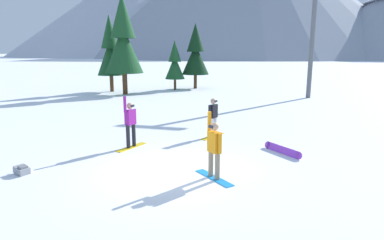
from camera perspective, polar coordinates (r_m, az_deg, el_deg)
ground_plane at (r=10.57m, az=-4.07°, el=-8.62°), size 800.00×800.00×0.00m
snowboarder_foreground at (r=9.62m, az=3.88°, el=-4.92°), size 1.36×1.25×1.96m
snowboarder_midground at (r=12.89m, az=-10.60°, el=-0.55°), size 0.70×1.51×2.04m
snowboarder_background at (r=14.37m, az=3.66°, el=0.58°), size 0.81×1.55×1.69m
loose_snowboard_near_left at (r=12.59m, az=15.41°, el=-5.00°), size 1.38×1.36×0.27m
backpack_grey at (r=11.41m, az=-27.37°, el=-7.66°), size 0.56×0.46×0.29m
pine_tree_short at (r=32.34m, az=-3.00°, el=9.84°), size 1.91×1.91×4.75m
pine_tree_leaning at (r=29.24m, az=-11.83°, el=13.32°), size 3.26×3.26×8.40m
pine_tree_slender at (r=33.39m, az=0.60°, el=11.47°), size 2.70×2.70×6.40m
pine_tree_tall at (r=31.58m, az=-14.00°, el=11.62°), size 2.44×2.44×6.93m
ski_lift_tower at (r=28.15m, az=20.24°, el=15.02°), size 3.45×0.36×9.73m
peak_central_summit at (r=285.96m, az=-6.10°, el=19.65°), size 227.41×227.41×82.43m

